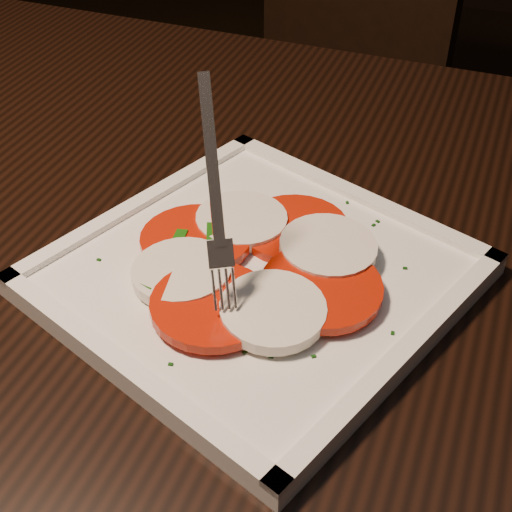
# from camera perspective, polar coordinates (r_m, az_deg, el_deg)

# --- Properties ---
(table) EXTENTS (1.22, 0.83, 0.75)m
(table) POSITION_cam_1_polar(r_m,az_deg,el_deg) (0.72, -1.55, -3.36)
(table) COLOR black
(table) RESTS_ON ground
(chair) EXTENTS (0.50, 0.50, 0.93)m
(chair) POSITION_cam_1_polar(r_m,az_deg,el_deg) (1.49, 6.00, 15.30)
(chair) COLOR black
(chair) RESTS_ON ground
(plate) EXTENTS (0.38, 0.38, 0.01)m
(plate) POSITION_cam_1_polar(r_m,az_deg,el_deg) (0.59, -0.00, -1.69)
(plate) COLOR white
(plate) RESTS_ON table
(caprese_salad) EXTENTS (0.25, 0.24, 0.02)m
(caprese_salad) POSITION_cam_1_polar(r_m,az_deg,el_deg) (0.58, -0.01, -0.49)
(caprese_salad) COLOR red
(caprese_salad) RESTS_ON plate
(fork) EXTENTS (0.07, 0.09, 0.15)m
(fork) POSITION_cam_1_polar(r_m,az_deg,el_deg) (0.52, -3.47, 5.72)
(fork) COLOR white
(fork) RESTS_ON caprese_salad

